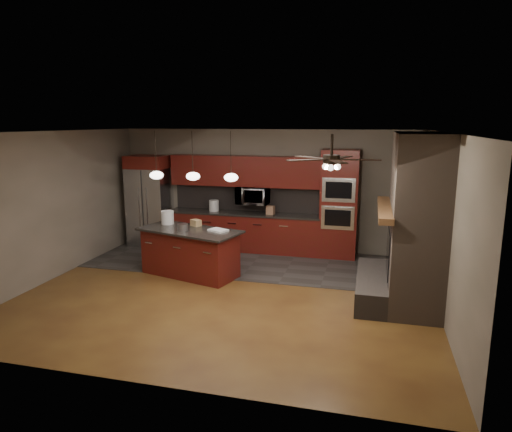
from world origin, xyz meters
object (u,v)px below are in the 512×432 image
(counter_box, at_px, (271,210))
(white_bucket, at_px, (168,217))
(cardboard_box, at_px, (196,223))
(kitchen_island, at_px, (190,252))
(oven_tower, at_px, (339,204))
(counter_bucket, at_px, (214,206))
(refrigerator, at_px, (150,201))
(paint_tray, at_px, (218,230))
(paint_can, at_px, (183,227))
(microwave, at_px, (253,195))

(counter_box, bearing_deg, white_bucket, -129.50)
(cardboard_box, bearing_deg, kitchen_island, -58.79)
(oven_tower, relative_size, counter_bucket, 9.15)
(refrigerator, relative_size, cardboard_box, 10.94)
(cardboard_box, bearing_deg, paint_tray, 4.02)
(kitchen_island, xyz_separation_m, paint_tray, (0.58, 0.01, 0.47))
(kitchen_island, bearing_deg, white_bucket, 166.25)
(oven_tower, bearing_deg, paint_can, -143.09)
(counter_bucket, bearing_deg, paint_can, -87.04)
(paint_tray, relative_size, counter_bucket, 1.34)
(microwave, distance_m, cardboard_box, 1.89)
(kitchen_island, relative_size, counter_bucket, 8.33)
(kitchen_island, bearing_deg, counter_box, 74.16)
(oven_tower, distance_m, counter_bucket, 2.91)
(paint_can, xyz_separation_m, counter_bucket, (-0.11, 2.11, 0.04))
(cardboard_box, xyz_separation_m, counter_box, (1.17, 1.61, 0.01))
(kitchen_island, bearing_deg, cardboard_box, 104.17)
(kitchen_island, height_order, counter_box, counter_box)
(kitchen_island, height_order, white_bucket, white_bucket)
(refrigerator, height_order, counter_box, refrigerator)
(white_bucket, height_order, paint_tray, white_bucket)
(microwave, height_order, kitchen_island, microwave)
(cardboard_box, xyz_separation_m, counter_bucket, (-0.20, 1.66, 0.05))
(oven_tower, bearing_deg, kitchen_island, -143.94)
(counter_box, bearing_deg, oven_tower, 10.74)
(white_bucket, distance_m, counter_bucket, 1.69)
(oven_tower, height_order, cardboard_box, oven_tower)
(paint_tray, bearing_deg, counter_box, 99.36)
(kitchen_island, bearing_deg, refrigerator, 149.26)
(kitchen_island, bearing_deg, counter_bucket, 111.22)
(paint_can, bearing_deg, kitchen_island, 55.88)
(oven_tower, height_order, kitchen_island, oven_tower)
(oven_tower, xyz_separation_m, counter_bucket, (-2.91, 0.01, -0.16))
(refrigerator, relative_size, white_bucket, 7.99)
(paint_can, relative_size, paint_tray, 0.58)
(counter_box, bearing_deg, paint_can, -112.49)
(kitchen_island, relative_size, counter_box, 11.18)
(counter_box, bearing_deg, paint_tray, -98.12)
(white_bucket, distance_m, paint_tray, 1.26)
(microwave, distance_m, white_bucket, 2.18)
(paint_can, distance_m, paint_tray, 0.69)
(white_bucket, relative_size, counter_bucket, 1.05)
(paint_can, height_order, counter_bucket, counter_bucket)
(microwave, bearing_deg, paint_tray, -94.32)
(cardboard_box, bearing_deg, counter_bucket, 129.62)
(oven_tower, xyz_separation_m, microwave, (-1.98, 0.06, 0.11))
(refrigerator, bearing_deg, cardboard_box, -40.92)
(microwave, relative_size, cardboard_box, 3.67)
(microwave, distance_m, kitchen_island, 2.32)
(oven_tower, distance_m, paint_tray, 2.91)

